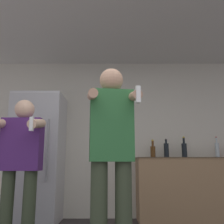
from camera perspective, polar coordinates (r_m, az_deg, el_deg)
The scene contains 10 objects.
wall_back at distance 4.16m, azimuth -0.61°, elevation -5.61°, with size 7.00×0.06×2.55m.
ceiling_slab at distance 3.27m, azimuth -0.89°, elevation 20.38°, with size 7.00×3.18×0.05m.
refrigerator at distance 3.94m, azimuth -16.56°, elevation -9.77°, with size 0.72×0.68×1.87m.
counter at distance 4.05m, azimuth 18.13°, elevation -16.41°, with size 1.67×0.54×0.93m.
bottle_brown_liquor at distance 4.08m, azimuth 16.35°, elevation -8.20°, with size 0.08×0.08×0.33m.
bottle_clear_vodka at distance 3.97m, azimuth 9.48°, elevation -8.71°, with size 0.08×0.08×0.28m.
bottle_tall_gin at distance 4.25m, azimuth 23.06°, elevation -7.89°, with size 0.06×0.06×0.33m.
bottle_amber_bourbon at distance 4.01m, azimuth 12.47°, elevation -8.42°, with size 0.08×0.08×0.29m.
person_woman_foreground at distance 2.24m, azimuth 0.03°, elevation -8.64°, with size 0.48×0.45×1.72m.
person_man_side at distance 2.95m, azimuth -19.95°, elevation -9.70°, with size 0.51×0.47×1.55m.
Camera 1 is at (0.05, -1.45, 0.85)m, focal length 40.00 mm.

